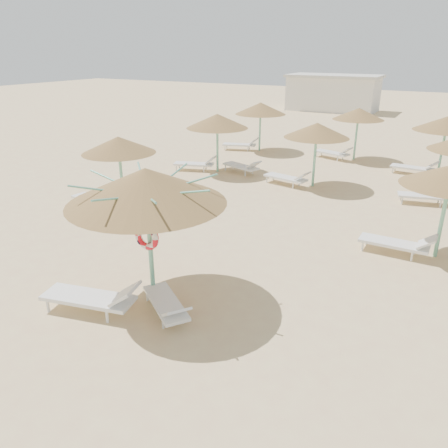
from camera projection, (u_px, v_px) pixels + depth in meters
The scene contains 6 objects.
ground at pixel (166, 297), 10.43m from camera, with size 120.00×120.00×0.00m, color #D6BE83.
main_palapa at pixel (146, 186), 9.42m from camera, with size 3.52×3.52×3.15m.
lounger_main_a at pixel (94, 297), 9.66m from camera, with size 2.34×1.16×0.82m.
lounger_main_b at pixel (167, 304), 9.53m from camera, with size 1.81×1.52×0.67m.
palapa_field at pixel (354, 134), 17.48m from camera, with size 18.46×14.51×2.72m.
service_hut at pixel (333, 93), 40.93m from camera, with size 8.40×4.40×3.25m.
Camera 1 is at (5.56, -7.24, 5.52)m, focal length 35.00 mm.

